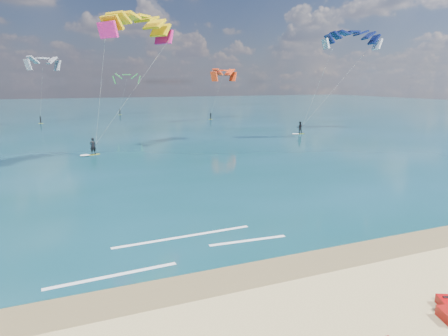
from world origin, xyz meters
The scene contains 7 objects.
ground centered at (0.00, 40.00, 0.00)m, with size 320.00×320.00×0.00m, color tan.
wet_sand_strip centered at (0.00, 3.00, 0.00)m, with size 320.00×2.40×0.01m, color brown.
sea centered at (0.00, 104.00, 0.02)m, with size 320.00×200.00×0.04m, color #0A383A.
kitesurfer_main centered at (0.77, 33.25, 8.55)m, with size 12.09×8.03×16.33m.
kitesurfer_far centered at (32.47, 39.62, 8.66)m, with size 11.76×8.41×16.78m.
shoreline_foam centered at (0.02, 6.67, 0.05)m, with size 11.98×3.63×0.01m.
distant_kites centered at (-8.81, 76.48, 5.81)m, with size 68.21×32.82×14.75m.
Camera 1 is at (-5.02, -11.36, 8.19)m, focal length 32.00 mm.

